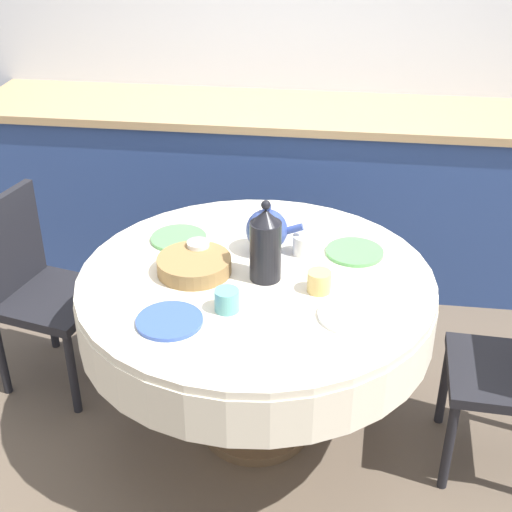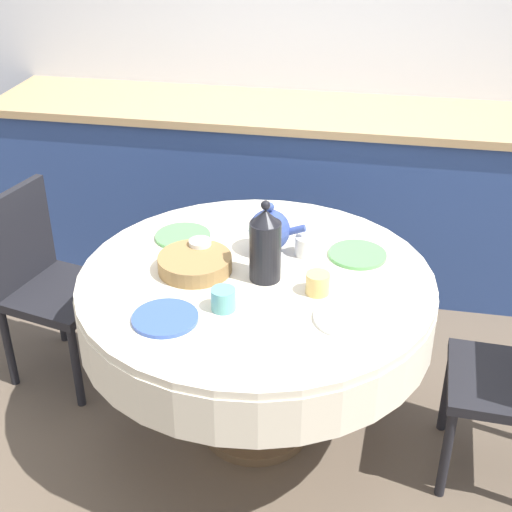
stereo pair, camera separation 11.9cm
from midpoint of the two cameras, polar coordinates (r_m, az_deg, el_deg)
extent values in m
plane|color=brown|center=(2.99, 1.17, -13.55)|extent=(12.00, 12.00, 0.00)
cube|color=silver|center=(3.90, 5.73, 18.43)|extent=(7.00, 0.05, 2.60)
cube|color=#2D4784|center=(3.85, 4.59, 4.85)|extent=(3.20, 0.60, 0.88)
cube|color=tan|center=(3.68, 4.88, 11.39)|extent=(3.24, 0.64, 0.04)
cylinder|color=brown|center=(2.98, 1.17, -13.27)|extent=(0.44, 0.44, 0.04)
cylinder|color=brown|center=(2.81, 1.23, -9.41)|extent=(0.11, 0.11, 0.48)
cylinder|color=silver|center=(2.62, 1.30, -3.83)|extent=(1.29, 1.29, 0.18)
cylinder|color=silver|center=(2.56, 1.33, -1.87)|extent=(1.28, 1.28, 0.03)
cube|color=black|center=(2.73, 20.56, -9.50)|extent=(0.42, 0.42, 0.04)
cylinder|color=black|center=(2.71, 16.22, -15.02)|extent=(0.04, 0.04, 0.39)
cylinder|color=black|center=(2.97, 16.17, -10.31)|extent=(0.04, 0.04, 0.39)
cube|color=black|center=(3.13, -14.32, -2.93)|extent=(0.48, 0.48, 0.04)
cube|color=black|center=(3.12, -17.50, 1.42)|extent=(0.12, 0.38, 0.42)
cylinder|color=black|center=(3.27, -9.53, -5.32)|extent=(0.04, 0.04, 0.39)
cylinder|color=black|center=(3.05, -13.12, -8.74)|extent=(0.04, 0.04, 0.39)
cylinder|color=black|center=(3.45, -14.49, -3.86)|extent=(0.04, 0.04, 0.39)
cylinder|color=black|center=(3.24, -18.21, -6.94)|extent=(0.04, 0.04, 0.39)
cylinder|color=#3856AD|center=(2.33, -5.82, -4.98)|extent=(0.22, 0.22, 0.01)
cylinder|color=#5BA39E|center=(2.35, -1.18, -3.50)|extent=(0.08, 0.08, 0.08)
cylinder|color=white|center=(2.34, 8.74, -4.94)|extent=(0.22, 0.22, 0.01)
cylinder|color=#DBB766|center=(2.45, 6.34, -2.21)|extent=(0.08, 0.08, 0.08)
cylinder|color=#5BA85B|center=(2.81, -4.66, 1.57)|extent=(0.22, 0.22, 0.01)
cylinder|color=white|center=(2.64, -3.19, 0.51)|extent=(0.08, 0.08, 0.08)
cylinder|color=#5BA85B|center=(2.70, 9.37, 0.09)|extent=(0.22, 0.22, 0.01)
cylinder|color=white|center=(2.68, 5.28, 0.80)|extent=(0.08, 0.08, 0.08)
cylinder|color=black|center=(2.48, 2.11, 0.37)|extent=(0.11, 0.11, 0.22)
cone|color=black|center=(2.42, 2.17, 3.17)|extent=(0.10, 0.10, 0.05)
sphere|color=black|center=(2.40, 2.19, 4.07)|extent=(0.03, 0.03, 0.03)
cylinder|color=#33478E|center=(2.70, 2.32, 0.46)|extent=(0.09, 0.09, 0.01)
sphere|color=#33478E|center=(2.66, 2.35, 2.06)|extent=(0.16, 0.16, 0.16)
cylinder|color=#33478E|center=(2.65, 4.35, 2.03)|extent=(0.09, 0.03, 0.06)
sphere|color=#33478E|center=(2.62, 2.40, 3.93)|extent=(0.03, 0.03, 0.03)
cylinder|color=olive|center=(2.57, -3.60, -0.61)|extent=(0.27, 0.27, 0.06)
camera|label=1|loc=(0.06, -88.65, 0.77)|focal=50.00mm
camera|label=2|loc=(0.06, 91.35, -0.77)|focal=50.00mm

